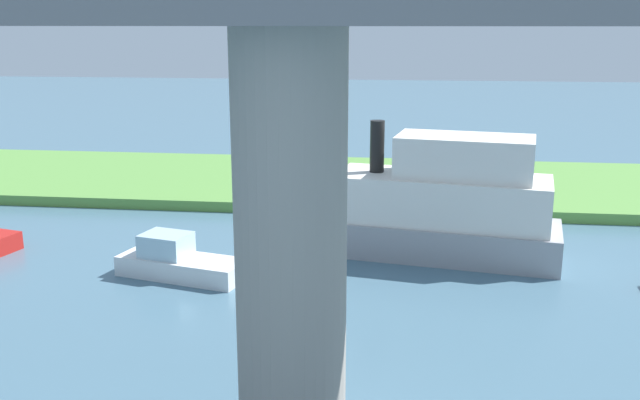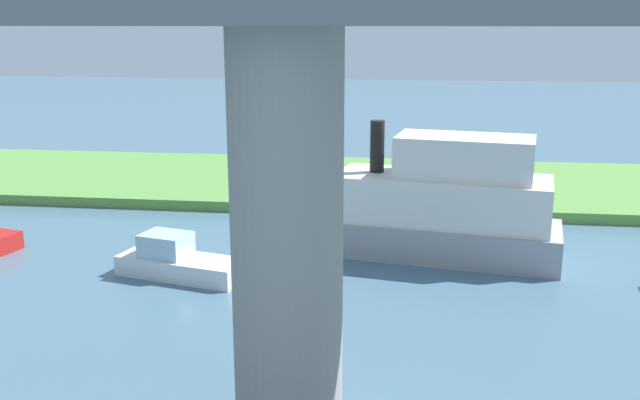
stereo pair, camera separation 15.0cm
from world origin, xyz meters
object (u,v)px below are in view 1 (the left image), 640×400
object	(u,v)px
person_on_bank	(452,181)
motorboat_red	(178,261)
bridge_pylon	(291,244)
motorboat_white	(436,207)
mooring_post	(494,194)

from	to	relation	value
person_on_bank	motorboat_red	xyz separation A→B (m)	(9.98, 11.29, -0.67)
bridge_pylon	motorboat_white	bearing A→B (deg)	-105.12
mooring_post	motorboat_white	world-z (taller)	motorboat_white
mooring_post	motorboat_white	bearing A→B (deg)	64.94
person_on_bank	motorboat_red	bearing A→B (deg)	48.50
mooring_post	motorboat_red	world-z (taller)	motorboat_red
person_on_bank	mooring_post	bearing A→B (deg)	139.82
bridge_pylon	person_on_bank	world-z (taller)	bridge_pylon
bridge_pylon	person_on_bank	distance (m)	21.14
bridge_pylon	motorboat_red	size ratio (longest dim) A/B	1.81
motorboat_white	mooring_post	bearing A→B (deg)	-115.06
mooring_post	motorboat_white	distance (m)	6.85
person_on_bank	motorboat_red	world-z (taller)	person_on_bank
person_on_bank	motorboat_red	distance (m)	15.08
mooring_post	motorboat_white	size ratio (longest dim) A/B	0.09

